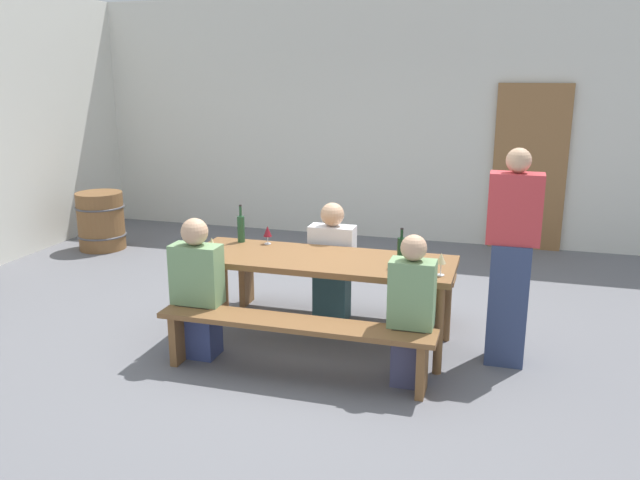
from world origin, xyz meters
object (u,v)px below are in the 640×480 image
(bench_far, at_px, (341,278))
(wine_glass_2, at_px, (212,244))
(wine_bottle_1, at_px, (190,244))
(seated_guest_near_0, at_px, (198,291))
(wooden_door, at_px, (529,168))
(tasting_table, at_px, (320,266))
(wine_bottle_0, at_px, (241,228))
(wine_glass_0, at_px, (441,259))
(wine_glass_1, at_px, (268,232))
(bench_near, at_px, (294,332))
(wine_barrel, at_px, (101,221))
(seated_guest_far_0, at_px, (332,265))
(standing_host, at_px, (511,263))
(wine_bottle_2, at_px, (401,251))
(seated_guest_near_1, at_px, (411,314))

(bench_far, relative_size, wine_glass_2, 11.60)
(wine_bottle_1, bearing_deg, seated_guest_near_0, -53.90)
(wooden_door, bearing_deg, tasting_table, -115.16)
(wine_bottle_0, distance_m, wine_glass_0, 1.90)
(wine_glass_1, bearing_deg, bench_near, -59.47)
(wine_bottle_1, distance_m, wine_barrel, 3.52)
(bench_far, xyz_separation_m, seated_guest_near_0, (-0.86, -1.22, 0.19))
(bench_near, relative_size, wine_glass_1, 12.90)
(seated_guest_far_0, bearing_deg, wooden_door, 150.52)
(wine_glass_2, bearing_deg, standing_host, 7.89)
(wine_bottle_2, bearing_deg, bench_far, 132.73)
(bench_near, bearing_deg, seated_guest_far_0, 91.98)
(wine_glass_1, bearing_deg, wine_barrel, 149.21)
(wine_bottle_2, distance_m, seated_guest_far_0, 1.00)
(bench_near, relative_size, wine_glass_2, 11.60)
(wooden_door, bearing_deg, seated_guest_near_0, -121.65)
(wine_bottle_1, distance_m, seated_guest_far_0, 1.35)
(tasting_table, distance_m, seated_guest_near_0, 1.02)
(wine_bottle_0, distance_m, wine_bottle_1, 0.63)
(wine_bottle_0, height_order, wine_bottle_1, wine_bottle_0)
(wine_bottle_2, xyz_separation_m, wine_glass_0, (0.33, -0.15, 0.01))
(wine_bottle_0, distance_m, seated_guest_far_0, 0.90)
(seated_guest_near_1, bearing_deg, wine_barrel, 59.49)
(wine_bottle_2, distance_m, wine_barrel, 4.76)
(tasting_table, relative_size, wine_bottle_2, 7.12)
(wine_bottle_2, bearing_deg, wine_glass_2, -171.07)
(wine_bottle_2, xyz_separation_m, wine_glass_2, (-1.52, -0.24, 0.01))
(wine_glass_0, xyz_separation_m, standing_host, (0.51, 0.24, -0.06))
(wine_bottle_1, height_order, wine_glass_2, wine_bottle_1)
(wooden_door, xyz_separation_m, wine_glass_2, (-2.54, -3.91, -0.17))
(wooden_door, distance_m, wine_bottle_0, 4.19)
(bench_near, xyz_separation_m, wine_glass_0, (1.01, 0.48, 0.52))
(seated_guest_near_0, height_order, seated_guest_far_0, seated_guest_near_0)
(wine_bottle_0, distance_m, seated_guest_near_0, 0.88)
(wine_glass_1, height_order, seated_guest_far_0, seated_guest_far_0)
(bench_near, distance_m, wine_bottle_0, 1.37)
(wine_bottle_1, relative_size, wine_glass_0, 1.78)
(wine_glass_2, xyz_separation_m, seated_guest_far_0, (0.80, 0.83, -0.36))
(wine_bottle_2, distance_m, wine_glass_0, 0.36)
(bench_far, distance_m, wine_bottle_0, 1.06)
(wine_bottle_1, relative_size, standing_host, 0.19)
(wine_glass_2, bearing_deg, wine_bottle_0, 88.74)
(bench_far, height_order, seated_guest_near_1, seated_guest_near_1)
(bench_near, xyz_separation_m, wine_bottle_2, (0.68, 0.63, 0.51))
(wine_barrel, bearing_deg, seated_guest_far_0, -23.42)
(tasting_table, distance_m, wine_glass_1, 0.66)
(seated_guest_far_0, distance_m, standing_host, 1.67)
(seated_guest_near_1, relative_size, seated_guest_far_0, 1.03)
(wine_glass_2, relative_size, seated_guest_far_0, 0.17)
(wooden_door, bearing_deg, standing_host, -92.87)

